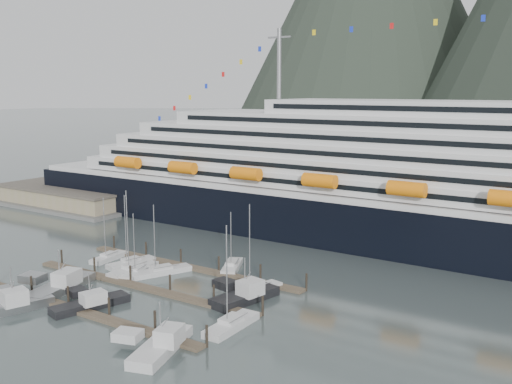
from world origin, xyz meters
TOP-DOWN VIEW (x-y plane):
  - ground at (0.00, 0.00)m, footprint 1600.00×1600.00m
  - cruise_ship at (30.03, 54.94)m, footprint 210.00×30.40m
  - warehouse at (-72.00, 42.00)m, footprint 46.00×20.00m
  - dock_near at (-4.93, -9.95)m, footprint 48.18×2.28m
  - dock_mid at (-4.93, 3.05)m, footprint 48.18×2.28m
  - dock_far at (-4.93, 16.05)m, footprint 48.18×2.28m
  - sailboat_a at (-21.54, 11.54)m, footprint 3.41×8.62m
  - sailboat_b at (-10.41, 8.12)m, footprint 5.26×9.39m
  - sailboat_c at (-11.65, 8.28)m, footprint 3.14×10.62m
  - sailboat_d at (-6.92, 10.52)m, footprint 6.79×11.17m
  - sailboat_e at (-15.32, 11.39)m, footprint 4.45×9.83m
  - sailboat_f at (1.81, 19.99)m, footprint 6.47×9.44m
  - sailboat_g at (12.58, 11.42)m, footprint 4.83×10.77m
  - sailboat_h at (18.00, -2.24)m, footprint 3.21×10.14m
  - trawler_a at (-14.36, -5.59)m, footprint 11.02×14.68m
  - trawler_b at (-13.21, -14.96)m, footprint 9.71×12.07m
  - trawler_c at (-4.43, -7.84)m, footprint 9.22×12.33m
  - trawler_d at (14.88, -13.20)m, footprint 9.98×12.65m
  - trawler_e at (13.23, 7.63)m, footprint 9.49×12.38m

SIDE VIEW (x-z plane):
  - ground at x=0.00m, z-range 0.00..0.00m
  - dock_near at x=-4.93m, z-range -1.29..1.91m
  - dock_mid at x=-4.93m, z-range -1.29..1.91m
  - dock_far at x=-4.93m, z-range -1.29..1.91m
  - sailboat_b at x=-10.41m, z-range -5.42..6.21m
  - sailboat_f at x=1.81m, z-range -5.27..6.09m
  - sailboat_a at x=-21.54m, z-range -5.98..6.80m
  - sailboat_d at x=-6.92m, z-range -6.19..7.01m
  - sailboat_e at x=-15.32m, z-range -6.54..7.37m
  - sailboat_g at x=12.58m, z-range -7.21..8.07m
  - sailboat_c at x=-11.65m, z-range -7.40..8.30m
  - sailboat_h at x=18.00m, z-range -7.22..8.12m
  - trawler_c at x=-4.43m, z-range -2.21..3.83m
  - trawler_d at x=14.88m, z-range -2.70..4.53m
  - trawler_b at x=-13.21m, z-range -2.80..4.68m
  - trawler_e at x=13.23m, z-range -2.91..4.83m
  - trawler_a at x=-14.36m, z-range -2.94..4.87m
  - warehouse at x=-72.00m, z-range -0.65..5.15m
  - cruise_ship at x=30.03m, z-range -13.11..37.19m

